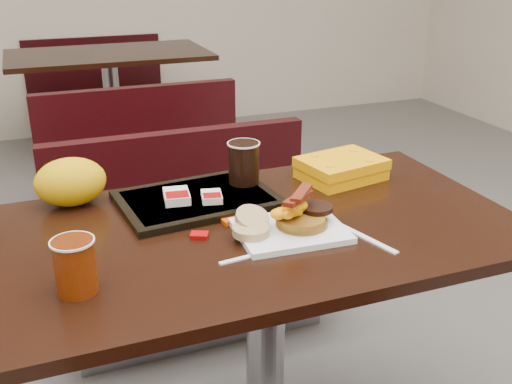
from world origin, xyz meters
name	(u,v)px	position (x,y,z in m)	size (l,w,h in m)	color
table_near	(265,353)	(0.00, 0.00, 0.38)	(1.20, 0.70, 0.75)	black
bench_near_n	(194,243)	(0.00, 0.70, 0.36)	(1.00, 0.46, 0.72)	black
table_far	(114,112)	(0.00, 2.60, 0.38)	(1.20, 0.70, 0.75)	black
bench_far_s	(134,147)	(0.00, 1.90, 0.36)	(1.00, 0.46, 0.72)	black
bench_far_n	(99,91)	(0.00, 3.30, 0.36)	(1.00, 0.46, 0.72)	black
platter	(290,231)	(0.03, -0.07, 0.76)	(0.24, 0.19, 0.01)	white
pancake_stack	(302,220)	(0.06, -0.06, 0.78)	(0.12, 0.12, 0.02)	#8D5917
sausage_patty	(317,208)	(0.11, -0.05, 0.80)	(0.08, 0.08, 0.01)	black
scrambled_eggs	(292,210)	(0.03, -0.07, 0.81)	(0.08, 0.07, 0.04)	#F3A004
bacon_strips	(299,197)	(0.05, -0.07, 0.84)	(0.14, 0.06, 0.01)	#4F0F05
muffin_bottom	(251,231)	(-0.06, -0.07, 0.77)	(0.08, 0.08, 0.02)	tan
muffin_top	(252,219)	(-0.05, -0.03, 0.79)	(0.08, 0.08, 0.02)	tan
coffee_cup_near	(75,266)	(-0.45, -0.15, 0.80)	(0.08, 0.08, 0.11)	#9C3005
fork	(238,259)	(-0.12, -0.14, 0.75)	(0.12, 0.02, 0.00)	white
knife	(368,239)	(0.18, -0.16, 0.75)	(0.17, 0.01, 0.00)	white
condiment_syrup	(231,220)	(-0.08, 0.04, 0.76)	(0.04, 0.03, 0.01)	#BD4208
condiment_ketchup	(199,235)	(-0.17, -0.01, 0.75)	(0.04, 0.03, 0.01)	#8C0504
tray	(197,199)	(-0.12, 0.18, 0.76)	(0.39, 0.28, 0.02)	black
hashbrown_sleeve_left	(177,196)	(-0.17, 0.17, 0.78)	(0.06, 0.08, 0.02)	silver
hashbrown_sleeve_right	(212,197)	(-0.09, 0.14, 0.78)	(0.05, 0.07, 0.02)	silver
coffee_cup_far	(244,163)	(0.03, 0.23, 0.82)	(0.08, 0.08, 0.11)	black
clamshell	(341,168)	(0.31, 0.20, 0.78)	(0.22, 0.17, 0.06)	#FFA004
paper_bag	(70,182)	(-0.42, 0.28, 0.81)	(0.18, 0.13, 0.12)	#FC9B08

